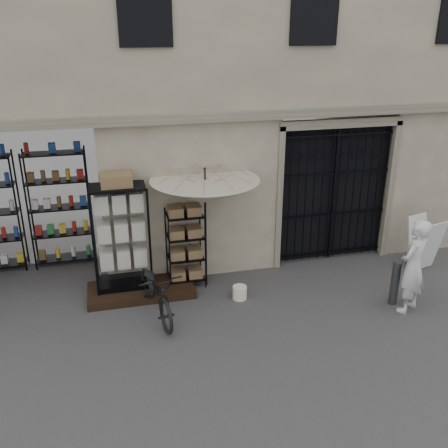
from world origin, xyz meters
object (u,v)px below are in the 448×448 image
object	(u,v)px
market_umbrella	(205,185)
shopkeeper	(406,309)
white_bucket	(240,292)
easel_sign	(424,243)
wire_rack	(185,249)
bicycle	(157,314)
steel_bollard	(395,283)
display_cabinet	(122,242)

from	to	relation	value
market_umbrella	shopkeeper	bearing A→B (deg)	-28.08
white_bucket	easel_sign	bearing A→B (deg)	4.36
easel_sign	white_bucket	bearing A→B (deg)	169.61
wire_rack	bicycle	xyz separation A→B (m)	(-0.70, -0.99, -0.76)
bicycle	steel_bollard	bearing A→B (deg)	-18.98
display_cabinet	market_umbrella	world-z (taller)	market_umbrella
display_cabinet	market_umbrella	distance (m)	1.89
market_umbrella	easel_sign	distance (m)	4.84
steel_bollard	market_umbrella	bearing A→B (deg)	154.55
display_cabinet	easel_sign	size ratio (longest dim) A/B	1.97
market_umbrella	bicycle	bearing A→B (deg)	-141.36
steel_bollard	easel_sign	world-z (taller)	easel_sign
shopkeeper	white_bucket	bearing A→B (deg)	-51.97
white_bucket	shopkeeper	xyz separation A→B (m)	(2.84, -1.10, -0.13)
steel_bollard	easel_sign	distance (m)	1.80
steel_bollard	easel_sign	size ratio (longest dim) A/B	0.77
display_cabinet	wire_rack	size ratio (longest dim) A/B	1.38
market_umbrella	bicycle	distance (m)	2.49
market_umbrella	white_bucket	xyz separation A→B (m)	(0.50, -0.68, -1.95)
display_cabinet	market_umbrella	xyz separation A→B (m)	(1.58, -0.11, 1.03)
market_umbrella	easel_sign	world-z (taller)	market_umbrella
bicycle	display_cabinet	bearing A→B (deg)	107.09
bicycle	easel_sign	xyz separation A→B (m)	(5.66, 0.49, 0.57)
display_cabinet	easel_sign	bearing A→B (deg)	-8.55
shopkeeper	easel_sign	distance (m)	1.96
easel_sign	display_cabinet	bearing A→B (deg)	160.80
display_cabinet	steel_bollard	bearing A→B (deg)	-22.95
wire_rack	market_umbrella	world-z (taller)	market_umbrella
market_umbrella	bicycle	xyz separation A→B (m)	(-1.08, -0.86, -2.08)
wire_rack	bicycle	world-z (taller)	wire_rack
white_bucket	steel_bollard	world-z (taller)	steel_bollard
easel_sign	wire_rack	bearing A→B (deg)	159.49
bicycle	wire_rack	bearing A→B (deg)	44.53
wire_rack	steel_bollard	distance (m)	3.96
steel_bollard	shopkeeper	xyz separation A→B (m)	(0.13, -0.26, -0.42)
steel_bollard	shopkeeper	size ratio (longest dim) A/B	0.49
market_umbrella	bicycle	size ratio (longest dim) A/B	1.59
bicycle	steel_bollard	xyz separation A→B (m)	(4.28, -0.66, 0.42)
white_bucket	steel_bollard	xyz separation A→B (m)	(2.71, -0.84, 0.30)
wire_rack	market_umbrella	size ratio (longest dim) A/B	0.54
market_umbrella	shopkeeper	size ratio (longest dim) A/B	1.65
display_cabinet	steel_bollard	xyz separation A→B (m)	(4.78, -1.63, -0.62)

